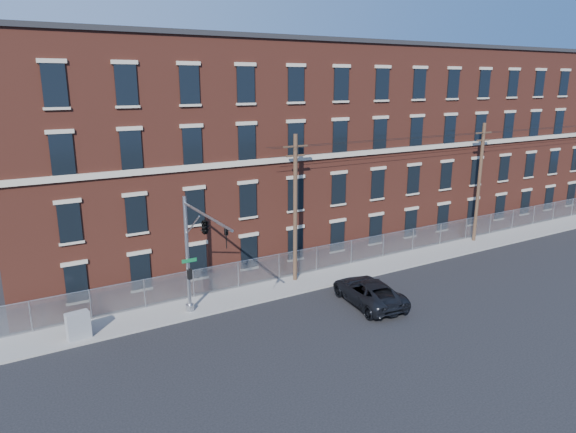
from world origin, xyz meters
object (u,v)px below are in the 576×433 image
(traffic_signal_mast, at_px, (201,236))
(utility_cabinet, at_px, (78,326))
(utility_pole_near, at_px, (295,206))
(pickup_truck, at_px, (368,292))

(traffic_signal_mast, distance_m, utility_cabinet, 8.02)
(utility_pole_near, height_order, pickup_truck, utility_pole_near)
(pickup_truck, bearing_deg, traffic_signal_mast, -4.92)
(utility_pole_near, bearing_deg, traffic_signal_mast, -156.86)
(utility_pole_near, bearing_deg, utility_cabinet, -174.41)
(pickup_truck, bearing_deg, utility_pole_near, -63.27)
(utility_pole_near, xyz_separation_m, pickup_truck, (1.99, -5.49, -4.55))
(traffic_signal_mast, xyz_separation_m, utility_cabinet, (-6.30, 2.02, -4.53))
(traffic_signal_mast, xyz_separation_m, utility_pole_near, (8.00, 3.42, -0.05))
(utility_pole_near, bearing_deg, pickup_truck, -70.06)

